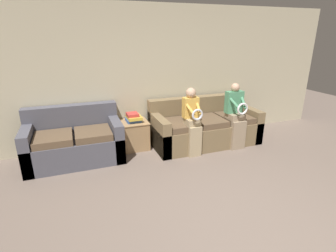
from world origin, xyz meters
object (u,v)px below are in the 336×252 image
couch_side (75,142)px  side_shelf (134,134)px  child_right_seated (236,114)px  couch_main (204,127)px  child_left_seated (192,118)px  book_stack (133,118)px

couch_side → side_shelf: size_ratio=2.94×
couch_side → child_right_seated: size_ratio=1.28×
couch_main → child_left_seated: (-0.44, -0.37, 0.34)m
child_left_seated → child_right_seated: bearing=-0.1°
child_left_seated → child_right_seated: child_right_seated is taller
couch_main → child_right_seated: 0.67m
couch_side → side_shelf: couch_side is taller
couch_main → child_right_seated: (0.44, -0.37, 0.33)m
side_shelf → child_left_seated: bearing=-33.2°
couch_side → book_stack: bearing=7.5°
book_stack → child_right_seated: bearing=-18.4°
couch_main → child_left_seated: size_ratio=1.74×
couch_side → child_left_seated: 2.03m
couch_main → side_shelf: size_ratio=3.92×
side_shelf → book_stack: size_ratio=1.64×
side_shelf → couch_main: bearing=-9.3°
couch_side → side_shelf: 1.06m
couch_main → side_shelf: bearing=170.7°
child_right_seated → side_shelf: bearing=161.6°
child_left_seated → book_stack: 1.08m
couch_main → side_shelf: (-1.34, 0.22, -0.05)m
side_shelf → couch_side: bearing=-172.5°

